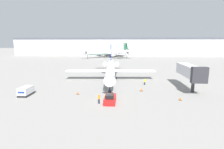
{
  "coord_description": "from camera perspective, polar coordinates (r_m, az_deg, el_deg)",
  "views": [
    {
      "loc": [
        2.9,
        -31.09,
        11.22
      ],
      "look_at": [
        0.0,
        11.6,
        3.28
      ],
      "focal_mm": 28.0,
      "sensor_mm": 36.0,
      "label": 1
    }
  ],
  "objects": [
    {
      "name": "worker_by_wing",
      "position": [
        47.32,
        10.68,
        -2.27
      ],
      "size": [
        0.4,
        0.24,
        1.71
      ],
      "color": "#232838",
      "rests_on": "ground"
    },
    {
      "name": "terminal_building",
      "position": [
        151.16,
        2.82,
        9.09
      ],
      "size": [
        180.0,
        16.8,
        14.96
      ],
      "color": "#B2B2B7",
      "rests_on": "ground"
    },
    {
      "name": "worker_near_tug",
      "position": [
        32.57,
        -4.26,
        -7.83
      ],
      "size": [
        0.4,
        0.26,
        1.86
      ],
      "color": "#232838",
      "rests_on": "ground"
    },
    {
      "name": "luggage_cart",
      "position": [
        41.67,
        -26.28,
        -4.89
      ],
      "size": [
        1.96,
        3.62,
        1.87
      ],
      "color": "#232326",
      "rests_on": "ground"
    },
    {
      "name": "airplane_parked_far_left",
      "position": [
        131.17,
        -1.63,
        7.28
      ],
      "size": [
        34.28,
        30.89,
        10.71
      ],
      "color": "white",
      "rests_on": "ground"
    },
    {
      "name": "traffic_cone_mid",
      "position": [
        37.04,
        21.42,
        -7.36
      ],
      "size": [
        0.53,
        0.53,
        0.66
      ],
      "color": "black",
      "rests_on": "ground"
    },
    {
      "name": "traffic_cone_right",
      "position": [
        41.38,
        9.56,
        -4.87
      ],
      "size": [
        0.68,
        0.68,
        0.73
      ],
      "color": "black",
      "rests_on": "ground"
    },
    {
      "name": "traffic_cone_left",
      "position": [
        39.08,
        -11.11,
        -5.9
      ],
      "size": [
        0.54,
        0.54,
        0.66
      ],
      "color": "black",
      "rests_on": "ground"
    },
    {
      "name": "jet_bridge",
      "position": [
        45.26,
        24.1,
        0.99
      ],
      "size": [
        3.2,
        12.46,
        6.19
      ],
      "color": "#2D2D33",
      "rests_on": "ground"
    },
    {
      "name": "ground_plane",
      "position": [
        33.18,
        -1.38,
        -9.25
      ],
      "size": [
        600.0,
        600.0,
        0.0
      ],
      "primitive_type": "plane",
      "color": "gray"
    },
    {
      "name": "airplane_main",
      "position": [
        53.07,
        -0.49,
        2.0
      ],
      "size": [
        27.03,
        32.62,
        10.6
      ],
      "color": "silver",
      "rests_on": "ground"
    },
    {
      "name": "pushback_tug",
      "position": [
        33.22,
        -0.64,
        -7.98
      ],
      "size": [
        2.11,
        4.58,
        1.83
      ],
      "color": "#B21919",
      "rests_on": "ground"
    },
    {
      "name": "airplane_parked_far_right",
      "position": [
        135.49,
        0.47,
        7.28
      ],
      "size": [
        29.07,
        31.66,
        10.38
      ],
      "color": "white",
      "rests_on": "ground"
    }
  ]
}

